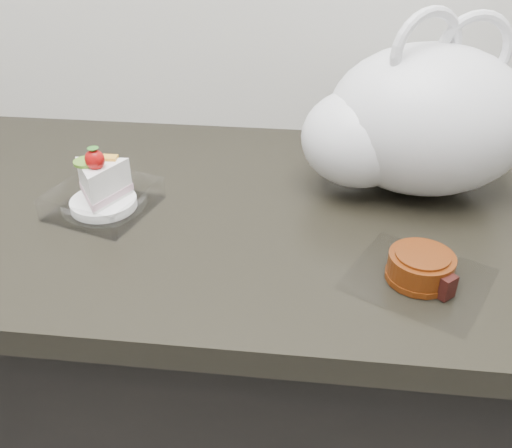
# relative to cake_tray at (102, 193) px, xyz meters

# --- Properties ---
(counter) EXTENTS (2.04, 0.64, 0.90)m
(counter) POSITION_rel_cake_tray_xyz_m (0.14, 0.04, -0.48)
(counter) COLOR black
(counter) RESTS_ON ground
(cake_tray) EXTENTS (0.17, 0.17, 0.11)m
(cake_tray) POSITION_rel_cake_tray_xyz_m (0.00, 0.00, 0.00)
(cake_tray) COLOR white
(cake_tray) RESTS_ON counter
(mooncake_wrap) EXTENTS (0.22, 0.22, 0.04)m
(mooncake_wrap) POSITION_rel_cake_tray_xyz_m (0.47, -0.13, -0.01)
(mooncake_wrap) COLOR white
(mooncake_wrap) RESTS_ON counter
(plastic_bag) EXTENTS (0.42, 0.35, 0.29)m
(plastic_bag) POSITION_rel_cake_tray_xyz_m (0.47, 0.13, 0.09)
(plastic_bag) COLOR silver
(plastic_bag) RESTS_ON counter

